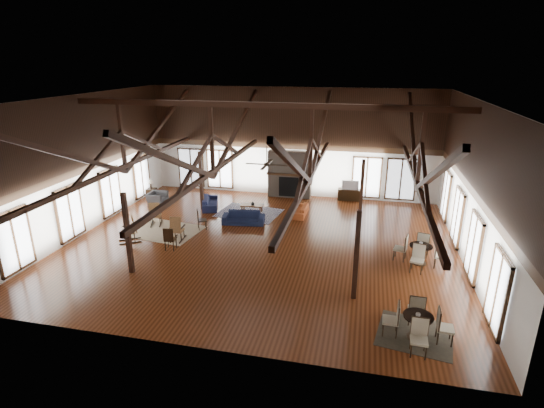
% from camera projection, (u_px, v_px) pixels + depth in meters
% --- Properties ---
extents(floor, '(16.00, 16.00, 0.00)m').
position_uv_depth(floor, '(261.00, 244.00, 17.96)').
color(floor, '#652E15').
rests_on(floor, ground).
extents(ceiling, '(16.00, 14.00, 0.02)m').
position_uv_depth(ceiling, '(260.00, 98.00, 16.00)').
color(ceiling, black).
rests_on(ceiling, wall_back).
extents(wall_back, '(16.00, 0.02, 6.00)m').
position_uv_depth(wall_back, '(291.00, 143.00, 23.44)').
color(wall_back, white).
rests_on(wall_back, floor).
extents(wall_front, '(16.00, 0.02, 6.00)m').
position_uv_depth(wall_front, '(192.00, 247.00, 10.52)').
color(wall_front, white).
rests_on(wall_front, floor).
extents(wall_left, '(0.02, 14.00, 6.00)m').
position_uv_depth(wall_left, '(84.00, 165.00, 18.64)').
color(wall_left, white).
rests_on(wall_left, floor).
extents(wall_right, '(0.02, 14.00, 6.00)m').
position_uv_depth(wall_right, '(475.00, 188.00, 15.32)').
color(wall_right, white).
rests_on(wall_right, floor).
extents(roof_truss, '(15.60, 14.07, 3.14)m').
position_uv_depth(roof_truss, '(260.00, 150.00, 16.64)').
color(roof_truss, black).
rests_on(roof_truss, wall_back).
extents(post_grid, '(8.16, 7.16, 3.05)m').
position_uv_depth(post_grid, '(261.00, 210.00, 17.46)').
color(post_grid, black).
rests_on(post_grid, floor).
extents(fireplace, '(2.50, 0.69, 2.60)m').
position_uv_depth(fireplace, '(290.00, 174.00, 23.69)').
color(fireplace, '#6E6154').
rests_on(fireplace, floor).
extents(ceiling_fan, '(1.60, 1.60, 0.75)m').
position_uv_depth(ceiling_fan, '(267.00, 164.00, 15.71)').
color(ceiling_fan, black).
rests_on(ceiling_fan, roof_truss).
extents(sofa_navy_front, '(2.06, 1.03, 0.58)m').
position_uv_depth(sofa_navy_front, '(243.00, 218.00, 20.05)').
color(sofa_navy_front, '#141B37').
rests_on(sofa_navy_front, floor).
extents(sofa_navy_left, '(2.02, 1.28, 0.55)m').
position_uv_depth(sofa_navy_left, '(210.00, 202.00, 22.23)').
color(sofa_navy_left, '#171C3F').
rests_on(sofa_navy_left, floor).
extents(sofa_orange, '(1.69, 0.68, 0.49)m').
position_uv_depth(sofa_orange, '(300.00, 210.00, 21.18)').
color(sofa_orange, '#B54F23').
rests_on(sofa_orange, floor).
extents(coffee_table, '(1.15, 0.62, 0.43)m').
position_uv_depth(coffee_table, '(252.00, 206.00, 21.44)').
color(coffee_table, brown).
rests_on(coffee_table, floor).
extents(vase, '(0.21, 0.21, 0.20)m').
position_uv_depth(vase, '(253.00, 203.00, 21.33)').
color(vase, '#B2B2B2').
rests_on(vase, coffee_table).
extents(armchair, '(1.04, 0.91, 0.66)m').
position_uv_depth(armchair, '(157.00, 199.00, 22.64)').
color(armchair, '#303033').
rests_on(armchair, floor).
extents(side_table_lamp, '(0.48, 0.48, 1.22)m').
position_uv_depth(side_table_lamp, '(151.00, 192.00, 23.41)').
color(side_table_lamp, black).
rests_on(side_table_lamp, floor).
extents(rocking_chair_a, '(0.71, 0.98, 1.13)m').
position_uv_depth(rocking_chair_a, '(155.00, 214.00, 19.78)').
color(rocking_chair_a, '#926037').
rests_on(rocking_chair_a, floor).
extents(rocking_chair_b, '(0.53, 0.89, 1.11)m').
position_uv_depth(rocking_chair_b, '(177.00, 229.00, 18.09)').
color(rocking_chair_b, '#926037').
rests_on(rocking_chair_b, floor).
extents(rocking_chair_c, '(1.01, 0.89, 1.16)m').
position_uv_depth(rocking_chair_c, '(132.00, 229.00, 18.01)').
color(rocking_chair_c, '#926037').
rests_on(rocking_chair_c, floor).
extents(side_chair_a, '(0.55, 0.55, 0.97)m').
position_uv_depth(side_chair_a, '(200.00, 218.00, 19.28)').
color(side_chair_a, black).
rests_on(side_chair_a, floor).
extents(side_chair_b, '(0.46, 0.46, 0.99)m').
position_uv_depth(side_chair_b, '(169.00, 237.00, 17.14)').
color(side_chair_b, black).
rests_on(side_chair_b, floor).
extents(cafe_table_near, '(1.93, 1.93, 1.00)m').
position_uv_depth(cafe_table_near, '(418.00, 323.00, 11.74)').
color(cafe_table_near, black).
rests_on(cafe_table_near, floor).
extents(cafe_table_far, '(2.03, 2.03, 1.04)m').
position_uv_depth(cafe_table_far, '(420.00, 251.00, 16.05)').
color(cafe_table_far, black).
rests_on(cafe_table_far, floor).
extents(cup_near, '(0.14, 0.14, 0.10)m').
position_uv_depth(cup_near, '(418.00, 315.00, 11.61)').
color(cup_near, '#B2B2B2').
rests_on(cup_near, cafe_table_near).
extents(cup_far, '(0.18, 0.18, 0.11)m').
position_uv_depth(cup_far, '(421.00, 243.00, 16.04)').
color(cup_far, '#B2B2B2').
rests_on(cup_far, cafe_table_far).
extents(tv_console, '(1.23, 0.46, 0.61)m').
position_uv_depth(tv_console, '(349.00, 195.00, 23.39)').
color(tv_console, black).
rests_on(tv_console, floor).
extents(television, '(0.91, 0.16, 0.52)m').
position_uv_depth(television, '(350.00, 185.00, 23.20)').
color(television, '#B2B2B2').
rests_on(television, tv_console).
extents(rug_tan, '(3.32, 2.77, 0.01)m').
position_uv_depth(rug_tan, '(165.00, 231.00, 19.24)').
color(rug_tan, tan).
rests_on(rug_tan, floor).
extents(rug_navy, '(3.33, 2.70, 0.01)m').
position_uv_depth(rug_navy, '(249.00, 213.00, 21.50)').
color(rug_navy, '#181740').
rests_on(rug_navy, floor).
extents(rug_dark, '(2.31, 2.16, 0.01)m').
position_uv_depth(rug_dark, '(415.00, 334.00, 12.04)').
color(rug_dark, black).
rests_on(rug_dark, floor).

